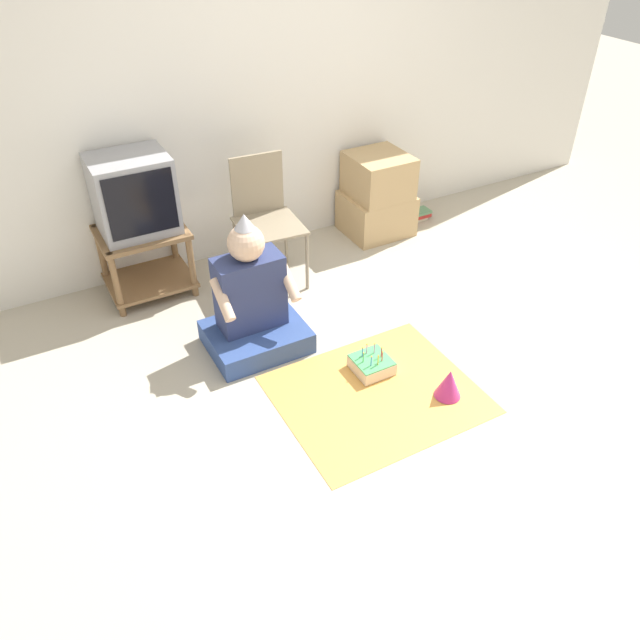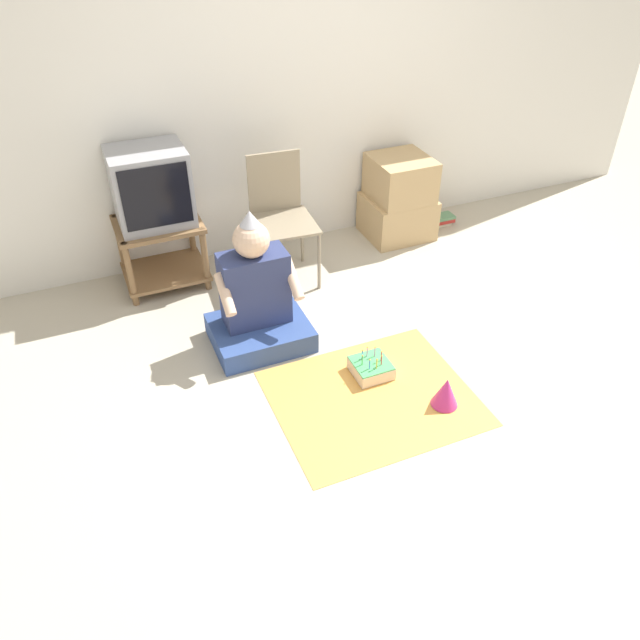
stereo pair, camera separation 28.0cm
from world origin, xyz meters
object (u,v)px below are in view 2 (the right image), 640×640
Objects in this scene: cardboard_box_stack at (399,199)px; book_pile at (441,220)px; birthday_cake at (371,368)px; tv at (151,187)px; folding_chair at (280,210)px; person_seated at (257,302)px; party_hat_blue at (446,392)px.

cardboard_box_stack is 0.51m from book_pile.
tv is at bearing 121.43° from birthday_cake.
book_pile is at bearing 7.44° from folding_chair.
cardboard_box_stack is 2.98× the size of birthday_cake.
folding_chair is 0.98× the size of person_seated.
birthday_cake is at bearing -133.52° from book_pile.
book_pile is 0.91× the size of birthday_cake.
tv is at bearing 121.95° from party_hat_blue.
book_pile is 1.09× the size of party_hat_blue.
folding_chair is 4.05× the size of birthday_cake.
birthday_cake is (-1.39, -1.46, 0.01)m from book_pile.
party_hat_blue is (1.17, -1.88, -0.64)m from tv.
folding_chair is at bearing 102.25° from party_hat_blue.
book_pile is at bearing -0.61° from tv.
cardboard_box_stack is 1.76m from birthday_cake.
folding_chair is 1.35m from birthday_cake.
party_hat_blue is (-1.12, -1.85, 0.06)m from book_pile.
book_pile is (1.48, 0.19, -0.47)m from folding_chair.
tv reaches higher than person_seated.
person_seated is at bearing -120.40° from folding_chair.
folding_chair is 1.09m from cardboard_box_stack.
tv is 2.78× the size of party_hat_blue.
cardboard_box_stack reaches higher than book_pile.
person_seated is (-1.46, -0.88, -0.02)m from cardboard_box_stack.
book_pile is at bearing 25.15° from person_seated.
book_pile is at bearing 46.48° from birthday_cake.
tv is 2.40m from book_pile.
cardboard_box_stack is 0.73× the size of person_seated.
person_seated is 4.91× the size of party_hat_blue.
party_hat_blue is at bearing -121.26° from book_pile.
birthday_cake is at bearing -48.63° from person_seated.
birthday_cake is 1.19× the size of party_hat_blue.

